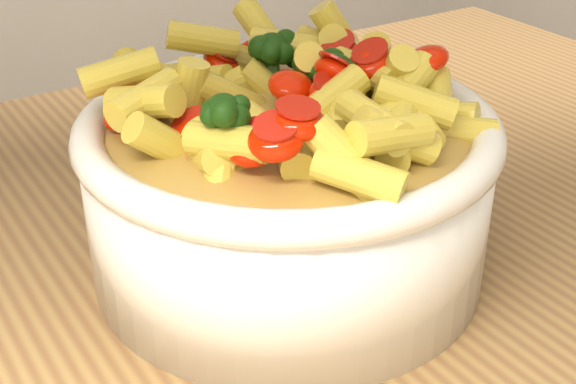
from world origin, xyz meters
TOP-DOWN VIEW (x-y plane):
  - table at (0.00, 0.00)m, footprint 1.20×0.80m
  - serving_bowl at (0.02, -0.01)m, footprint 0.28×0.28m
  - pasta_salad at (0.02, -0.01)m, footprint 0.22×0.22m

SIDE VIEW (x-z plane):
  - table at x=0.00m, z-range 0.35..1.25m
  - serving_bowl at x=0.02m, z-range 0.90..1.02m
  - pasta_salad at x=0.02m, z-range 1.01..1.06m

